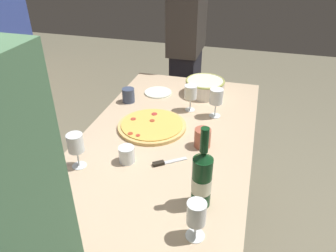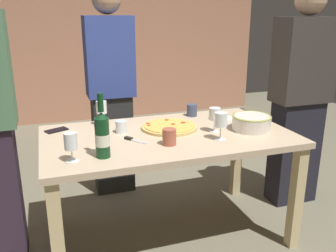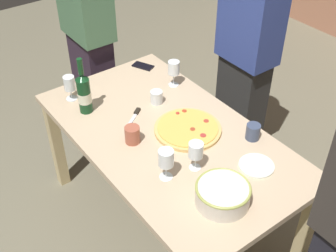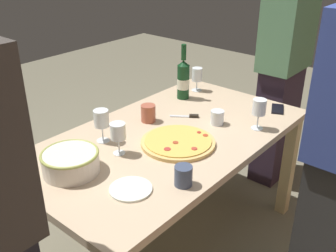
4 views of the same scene
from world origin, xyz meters
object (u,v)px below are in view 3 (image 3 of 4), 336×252
at_px(person_guest_right, 88,31).
at_px(wine_glass_far_left, 70,85).
at_px(wine_glass_by_bottle, 166,159).
at_px(cup_spare, 253,132).
at_px(dining_table, 168,146).
at_px(serving_bowl, 223,194).
at_px(side_plate, 256,166).
at_px(person_guest_left, 247,54).
at_px(cell_phone, 143,66).
at_px(pizza, 188,129).
at_px(wine_glass_far_right, 174,69).
at_px(cup_ceramic, 157,97).
at_px(wine_bottle, 84,93).
at_px(cup_amber, 132,135).
at_px(pizza_knife, 135,115).
at_px(wine_glass_near_pizza, 196,151).

bearing_deg(person_guest_right, wine_glass_far_left, -33.42).
xyz_separation_m(wine_glass_by_bottle, cup_spare, (0.04, 0.56, -0.08)).
height_order(dining_table, serving_bowl, serving_bowl).
height_order(side_plate, person_guest_left, person_guest_left).
bearing_deg(cell_phone, pizza, -129.55).
height_order(dining_table, wine_glass_far_right, wine_glass_far_right).
distance_m(wine_glass_far_right, cup_ceramic, 0.24).
distance_m(wine_bottle, cup_ceramic, 0.44).
xyz_separation_m(serving_bowl, wine_glass_by_bottle, (-0.29, -0.11, 0.07)).
bearing_deg(cup_ceramic, wine_glass_by_bottle, -31.30).
height_order(dining_table, cup_ceramic, cup_ceramic).
bearing_deg(cup_spare, person_guest_right, -170.67).
bearing_deg(cup_amber, pizza_knife, 143.53).
relative_size(wine_bottle, pizza_knife, 2.37).
height_order(wine_glass_by_bottle, cell_phone, wine_glass_by_bottle).
relative_size(serving_bowl, wine_glass_far_left, 1.63).
distance_m(cell_phone, person_guest_right, 0.48).
relative_size(pizza, wine_bottle, 1.07).
distance_m(wine_glass_far_left, person_guest_left, 1.17).
relative_size(cup_ceramic, side_plate, 0.44).
relative_size(dining_table, cell_phone, 11.11).
bearing_deg(pizza_knife, dining_table, 12.63).
bearing_deg(cell_phone, dining_table, -138.29).
xyz_separation_m(wine_glass_near_pizza, person_guest_left, (-0.53, 0.87, 0.02)).
relative_size(dining_table, cup_ceramic, 19.96).
bearing_deg(side_plate, cell_phone, 175.58).
xyz_separation_m(cup_ceramic, cell_phone, (-0.40, 0.17, -0.04)).
height_order(wine_glass_near_pizza, side_plate, wine_glass_near_pizza).
xyz_separation_m(dining_table, wine_glass_far_right, (-0.38, 0.33, 0.21)).
xyz_separation_m(wine_glass_far_right, person_guest_right, (-0.73, -0.21, 0.04)).
xyz_separation_m(dining_table, person_guest_left, (-0.22, 0.82, 0.23)).
xyz_separation_m(wine_glass_near_pizza, wine_glass_far_left, (-0.93, -0.22, -0.01)).
bearing_deg(cell_phone, wine_glass_far_left, 160.61).
bearing_deg(wine_glass_far_right, wine_glass_near_pizza, -29.20).
bearing_deg(cup_spare, wine_glass_far_right, -178.05).
xyz_separation_m(wine_glass_far_right, person_guest_left, (0.15, 0.49, 0.01)).
bearing_deg(person_guest_right, dining_table, 0.00).
distance_m(wine_glass_by_bottle, cup_amber, 0.34).
xyz_separation_m(pizza, side_plate, (0.44, 0.10, -0.01)).
relative_size(pizza, cup_spare, 4.22).
xyz_separation_m(serving_bowl, cup_amber, (-0.62, -0.10, -0.01)).
bearing_deg(wine_glass_near_pizza, pizza_knife, -179.92).
bearing_deg(pizza_knife, wine_glass_far_right, 108.38).
relative_size(wine_glass_by_bottle, person_guest_right, 0.10).
relative_size(wine_glass_far_left, pizza_knife, 1.06).
height_order(cup_amber, side_plate, cup_amber).
bearing_deg(dining_table, wine_glass_far_left, -156.26).
distance_m(dining_table, cup_amber, 0.25).
bearing_deg(dining_table, pizza_knife, -167.37).
bearing_deg(pizza, wine_glass_near_pizza, -31.77).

